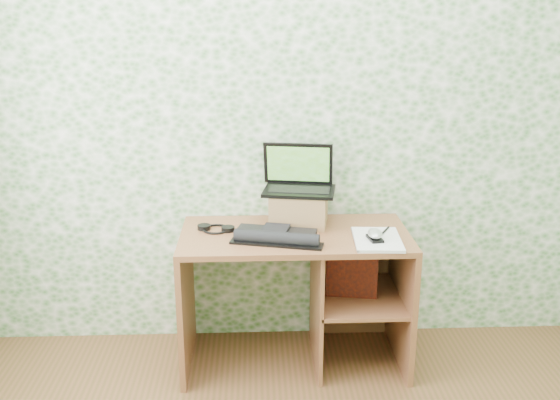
{
  "coord_description": "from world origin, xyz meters",
  "views": [
    {
      "loc": [
        -0.21,
        -1.62,
        1.89
      ],
      "look_at": [
        -0.08,
        1.39,
        0.95
      ],
      "focal_mm": 40.0,
      "sensor_mm": 36.0,
      "label": 1
    }
  ],
  "objects_px": {
    "keyboard": "(276,236)",
    "laptop": "(299,180)",
    "desk": "(309,278)",
    "notepad": "(377,240)",
    "riser": "(299,208)"
  },
  "relations": [
    {
      "from": "riser",
      "to": "notepad",
      "type": "bearing_deg",
      "value": -36.3
    },
    {
      "from": "desk",
      "to": "notepad",
      "type": "height_order",
      "value": "notepad"
    },
    {
      "from": "desk",
      "to": "riser",
      "type": "distance_m",
      "value": 0.38
    },
    {
      "from": "riser",
      "to": "keyboard",
      "type": "distance_m",
      "value": 0.28
    },
    {
      "from": "keyboard",
      "to": "laptop",
      "type": "bearing_deg",
      "value": 78.73
    },
    {
      "from": "desk",
      "to": "notepad",
      "type": "distance_m",
      "value": 0.46
    },
    {
      "from": "laptop",
      "to": "keyboard",
      "type": "relative_size",
      "value": 0.88
    },
    {
      "from": "laptop",
      "to": "keyboard",
      "type": "height_order",
      "value": "laptop"
    },
    {
      "from": "keyboard",
      "to": "desk",
      "type": "bearing_deg",
      "value": 48.73
    },
    {
      "from": "desk",
      "to": "keyboard",
      "type": "xyz_separation_m",
      "value": [
        -0.18,
        -0.12,
        0.29
      ]
    },
    {
      "from": "desk",
      "to": "laptop",
      "type": "relative_size",
      "value": 2.87
    },
    {
      "from": "desk",
      "to": "laptop",
      "type": "height_order",
      "value": "laptop"
    },
    {
      "from": "riser",
      "to": "keyboard",
      "type": "xyz_separation_m",
      "value": [
        -0.13,
        -0.24,
        -0.07
      ]
    },
    {
      "from": "notepad",
      "to": "desk",
      "type": "bearing_deg",
      "value": 157.54
    },
    {
      "from": "desk",
      "to": "riser",
      "type": "bearing_deg",
      "value": 112.15
    }
  ]
}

